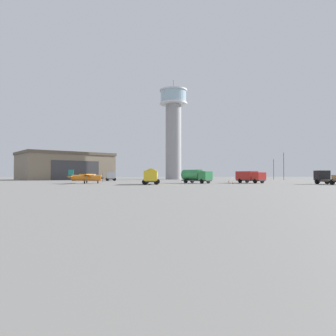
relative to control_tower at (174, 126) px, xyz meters
name	(u,v)px	position (x,y,z in m)	size (l,w,h in m)	color
ground_plane	(182,184)	(0.52, -56.68, -21.12)	(400.00, 400.00, 0.00)	gray
control_tower	(174,126)	(0.00, 0.00, 0.00)	(11.02, 11.02, 39.57)	gray
hangar	(67,166)	(-40.95, -5.21, -16.07)	(38.01, 36.27, 10.07)	#7A6B56
airplane_orange	(87,177)	(-19.40, -56.51, -19.77)	(7.73, 9.84, 2.91)	orange
truck_fuel_tanker_green	(197,176)	(3.85, -55.13, -19.46)	(6.50, 6.69, 2.97)	#38383D
truck_box_silver	(112,176)	(-19.69, -27.30, -19.52)	(3.87, 6.18, 2.83)	#38383D
truck_box_red	(251,176)	(15.96, -53.45, -19.62)	(5.63, 6.98, 2.61)	#38383D
truck_fuel_tanker_yellow	(152,176)	(-5.34, -62.32, -19.44)	(3.18, 6.78, 3.03)	#38383D
truck_flatbed_black	(327,178)	(28.47, -61.83, -19.83)	(3.94, 6.71, 2.68)	#38383D
car_white	(84,178)	(-28.35, -26.80, -20.38)	(4.67, 3.85, 1.37)	white
car_blue	(201,178)	(7.57, -28.12, -20.38)	(3.97, 4.54, 1.37)	#2847A8
light_post_west	(275,167)	(38.30, -4.05, -16.21)	(0.44, 0.44, 8.19)	#38383D
light_post_north	(285,163)	(37.95, -15.18, -15.32)	(0.44, 0.44, 9.89)	#38383D
traffic_cone_near_left	(234,182)	(11.27, -57.93, -20.84)	(0.36, 0.36, 0.57)	black
traffic_cone_near_right	(230,181)	(12.84, -45.75, -20.84)	(0.36, 0.36, 0.57)	black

